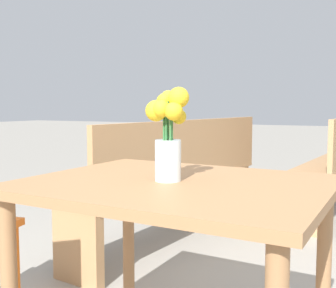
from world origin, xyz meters
name	(u,v)px	position (x,y,z in m)	size (l,w,h in m)	color
table_front	(176,212)	(0.00, 0.00, 0.60)	(0.96, 0.79, 0.71)	#9E7047
flower_vase	(168,136)	(-0.02, -0.02, 0.85)	(0.14, 0.12, 0.29)	silver
bench_middle	(182,174)	(-0.64, 1.42, 0.48)	(0.60, 1.98, 0.85)	tan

